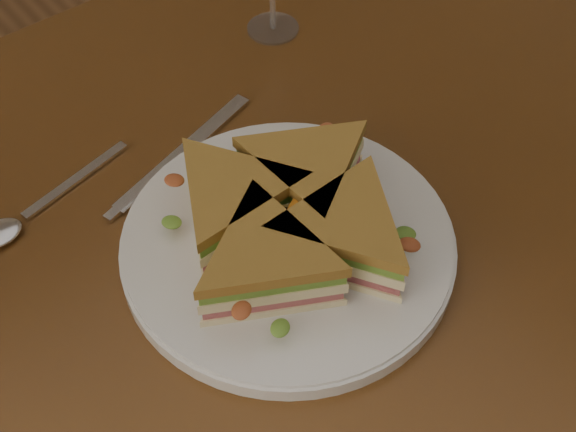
{
  "coord_description": "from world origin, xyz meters",
  "views": [
    {
      "loc": [
        -0.23,
        -0.42,
        1.35
      ],
      "look_at": [
        0.05,
        -0.06,
        0.8
      ],
      "focal_mm": 50.0,
      "sensor_mm": 36.0,
      "label": 1
    }
  ],
  "objects": [
    {
      "name": "spoon",
      "position": [
        -0.13,
        0.12,
        0.75
      ],
      "size": [
        0.18,
        0.05,
        0.01
      ],
      "rotation": [
        0.0,
        0.0,
        0.21
      ],
      "color": "silver",
      "rests_on": "table"
    },
    {
      "name": "crisps_mound",
      "position": [
        0.05,
        -0.06,
        0.79
      ],
      "size": [
        0.09,
        0.09,
        0.05
      ],
      "primitive_type": null,
      "color": "orange",
      "rests_on": "plate"
    },
    {
      "name": "knife",
      "position": [
        0.03,
        0.1,
        0.75
      ],
      "size": [
        0.21,
        0.07,
        0.0
      ],
      "rotation": [
        0.0,
        0.0,
        0.28
      ],
      "color": "silver",
      "rests_on": "table"
    },
    {
      "name": "plate",
      "position": [
        0.05,
        -0.06,
        0.76
      ],
      "size": [
        0.31,
        0.31,
        0.02
      ],
      "primitive_type": "cylinder",
      "color": "silver",
      "rests_on": "table"
    },
    {
      "name": "sandwich_wedges",
      "position": [
        0.05,
        -0.06,
        0.79
      ],
      "size": [
        0.29,
        0.29,
        0.06
      ],
      "color": "#FCEFBA",
      "rests_on": "plate"
    },
    {
      "name": "table",
      "position": [
        0.0,
        0.0,
        0.65
      ],
      "size": [
        1.2,
        0.8,
        0.75
      ],
      "color": "#3C210D",
      "rests_on": "ground"
    }
  ]
}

